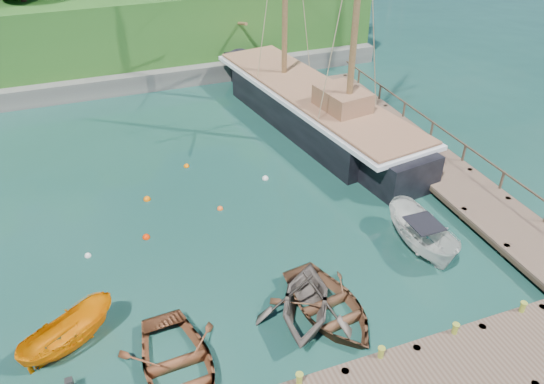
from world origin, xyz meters
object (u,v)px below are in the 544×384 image
Objects in this scene: schooner at (313,111)px; rowboat_2 at (328,314)px; rowboat_1 at (304,320)px; cabin_boat_white at (419,249)px; rowboat_0 at (179,375)px; motorboat_orange at (72,346)px.

rowboat_2 is at bearing -120.90° from schooner.
rowboat_2 is at bearing 27.64° from rowboat_1.
schooner is (0.53, 12.97, 1.02)m from cabin_boat_white.
cabin_boat_white is 0.18× the size of schooner.
rowboat_0 is 4.26m from motorboat_orange.
rowboat_0 is 1.03× the size of rowboat_2.
rowboat_1 is at bearing -160.01° from cabin_boat_white.
motorboat_orange is (-9.37, 1.83, 0.00)m from rowboat_2.
schooner reaches higher than rowboat_2.
rowboat_0 is 0.20× the size of schooner.
rowboat_0 is 1.33× the size of motorboat_orange.
motorboat_orange is 14.91m from cabin_boat_white.
motorboat_orange is at bearing -163.73° from rowboat_1.
schooner is at bearing 49.34° from rowboat_0.
rowboat_1 is 0.99m from rowboat_2.
schooner is (12.07, 15.86, 1.02)m from rowboat_0.
rowboat_1 is at bearing -131.25° from motorboat_orange.
rowboat_2 is at bearing -156.92° from cabin_boat_white.
rowboat_1 reaches higher than cabin_boat_white.
rowboat_1 is at bearing 170.31° from rowboat_2.
cabin_boat_white is at bearing 10.70° from rowboat_0.
rowboat_2 is 0.19× the size of schooner.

